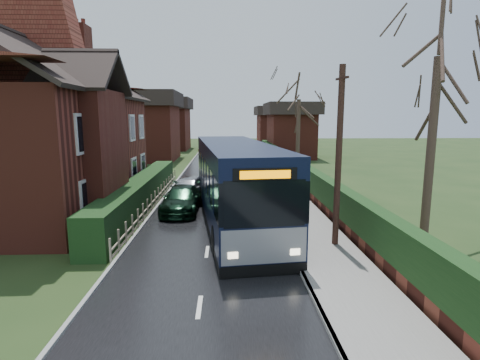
{
  "coord_description": "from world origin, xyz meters",
  "views": [
    {
      "loc": [
        0.71,
        -15.0,
        4.87
      ],
      "look_at": [
        1.39,
        3.07,
        1.8
      ],
      "focal_mm": 28.0,
      "sensor_mm": 36.0,
      "label": 1
    }
  ],
  "objects_px": {
    "bus": "(236,184)",
    "brick_house": "(42,126)",
    "car_green": "(182,199)",
    "car_silver": "(188,189)",
    "telegraph_pole": "(339,158)",
    "bus_stop_sign": "(296,186)"
  },
  "relations": [
    {
      "from": "bus",
      "to": "brick_house",
      "type": "bearing_deg",
      "value": 156.18
    },
    {
      "from": "brick_house",
      "to": "car_green",
      "type": "height_order",
      "value": "brick_house"
    },
    {
      "from": "brick_house",
      "to": "car_green",
      "type": "xyz_separation_m",
      "value": [
        7.13,
        -0.78,
        -3.73
      ]
    },
    {
      "from": "car_silver",
      "to": "car_green",
      "type": "height_order",
      "value": "car_silver"
    },
    {
      "from": "car_green",
      "to": "brick_house",
      "type": "bearing_deg",
      "value": 175.36
    },
    {
      "from": "bus",
      "to": "telegraph_pole",
      "type": "xyz_separation_m",
      "value": [
        3.66,
        -3.39,
        1.55
      ]
    },
    {
      "from": "brick_house",
      "to": "bus_stop_sign",
      "type": "height_order",
      "value": "brick_house"
    },
    {
      "from": "bus",
      "to": "car_silver",
      "type": "xyz_separation_m",
      "value": [
        -2.64,
        4.65,
        -1.09
      ]
    },
    {
      "from": "brick_house",
      "to": "bus_stop_sign",
      "type": "xyz_separation_m",
      "value": [
        12.73,
        -2.49,
        -2.73
      ]
    },
    {
      "from": "brick_house",
      "to": "bus_stop_sign",
      "type": "bearing_deg",
      "value": -11.05
    },
    {
      "from": "car_silver",
      "to": "telegraph_pole",
      "type": "distance_m",
      "value": 10.55
    },
    {
      "from": "car_silver",
      "to": "bus_stop_sign",
      "type": "height_order",
      "value": "bus_stop_sign"
    },
    {
      "from": "bus_stop_sign",
      "to": "car_silver",
      "type": "bearing_deg",
      "value": 166.13
    },
    {
      "from": "bus",
      "to": "car_green",
      "type": "bearing_deg",
      "value": 133.89
    },
    {
      "from": "bus",
      "to": "bus_stop_sign",
      "type": "xyz_separation_m",
      "value": [
        2.86,
        0.53,
        -0.19
      ]
    },
    {
      "from": "brick_house",
      "to": "car_green",
      "type": "relative_size",
      "value": 3.3
    },
    {
      "from": "car_silver",
      "to": "bus_stop_sign",
      "type": "relative_size",
      "value": 1.75
    },
    {
      "from": "car_silver",
      "to": "telegraph_pole",
      "type": "height_order",
      "value": "telegraph_pole"
    },
    {
      "from": "car_green",
      "to": "telegraph_pole",
      "type": "xyz_separation_m",
      "value": [
        6.4,
        -5.63,
        2.74
      ]
    },
    {
      "from": "telegraph_pole",
      "to": "car_green",
      "type": "bearing_deg",
      "value": 128.33
    },
    {
      "from": "bus",
      "to": "telegraph_pole",
      "type": "height_order",
      "value": "telegraph_pole"
    },
    {
      "from": "car_green",
      "to": "bus_stop_sign",
      "type": "height_order",
      "value": "bus_stop_sign"
    }
  ]
}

